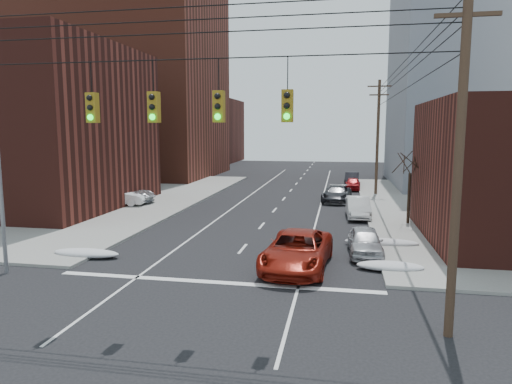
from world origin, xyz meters
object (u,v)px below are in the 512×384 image
at_px(parked_car_b, 358,207).
at_px(parked_car_d, 337,194).
at_px(parked_car_e, 353,184).
at_px(red_pickup, 297,250).
at_px(lot_car_a, 119,197).
at_px(lot_car_c, 34,202).
at_px(lot_car_d, 96,188).
at_px(parked_car_c, 337,194).
at_px(parked_car_f, 352,179).
at_px(lot_car_b, 124,194).
at_px(parked_car_a, 365,242).

relative_size(parked_car_b, parked_car_d, 0.97).
bearing_deg(parked_car_e, parked_car_b, -87.63).
relative_size(red_pickup, parked_car_b, 1.33).
relative_size(lot_car_a, lot_car_c, 0.91).
relative_size(parked_car_b, lot_car_d, 1.10).
bearing_deg(parked_car_c, lot_car_d, -171.83).
height_order(parked_car_b, lot_car_c, lot_car_c).
distance_m(parked_car_e, lot_car_a, 24.04).
bearing_deg(lot_car_d, parked_car_b, -91.30).
height_order(parked_car_b, lot_car_d, lot_car_d).
bearing_deg(parked_car_d, parked_car_f, 86.22).
bearing_deg(lot_car_b, lot_car_a, -176.18).
distance_m(parked_car_c, parked_car_e, 8.53).
bearing_deg(parked_car_a, parked_car_b, 88.39).
relative_size(parked_car_f, lot_car_a, 0.99).
height_order(parked_car_f, lot_car_d, lot_car_d).
relative_size(parked_car_b, parked_car_e, 1.18).
bearing_deg(lot_car_d, parked_car_f, -47.02).
height_order(parked_car_e, lot_car_c, lot_car_c).
distance_m(parked_car_d, lot_car_a, 18.63).
distance_m(parked_car_a, parked_car_e, 25.57).
distance_m(red_pickup, parked_car_f, 33.28).
relative_size(parked_car_b, lot_car_a, 1.04).
distance_m(parked_car_a, parked_car_d, 17.19).
bearing_deg(red_pickup, parked_car_e, 87.83).
bearing_deg(lot_car_a, parked_car_b, -99.00).
height_order(parked_car_d, parked_car_f, parked_car_f).
bearing_deg(lot_car_d, parked_car_a, -111.26).
xyz_separation_m(parked_car_e, lot_car_c, (-24.24, -18.26, 0.19)).
height_order(parked_car_a, lot_car_b, lot_car_b).
bearing_deg(parked_car_c, red_pickup, -89.51).
bearing_deg(lot_car_a, parked_car_e, -59.15).
relative_size(parked_car_e, parked_car_f, 0.88).
relative_size(parked_car_e, lot_car_c, 0.80).
distance_m(parked_car_b, parked_car_f, 20.12).
relative_size(parked_car_a, parked_car_b, 0.91).
xyz_separation_m(parked_car_c, parked_car_d, (0.00, -0.07, -0.02)).
height_order(parked_car_c, lot_car_a, lot_car_a).
relative_size(parked_car_a, parked_car_c, 0.82).
relative_size(red_pickup, parked_car_c, 1.20).
distance_m(parked_car_e, lot_car_d, 25.93).
relative_size(red_pickup, parked_car_a, 1.47).
bearing_deg(parked_car_a, parked_car_c, 93.71).
bearing_deg(parked_car_e, parked_car_d, -98.35).
xyz_separation_m(parked_car_a, lot_car_d, (-24.08, 15.95, 0.15)).
xyz_separation_m(parked_car_d, parked_car_e, (1.60, 8.45, -0.03)).
height_order(parked_car_b, parked_car_f, parked_car_b).
distance_m(parked_car_f, lot_car_a, 27.11).
bearing_deg(parked_car_a, parked_car_e, 88.39).
relative_size(red_pickup, parked_car_d, 1.30).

